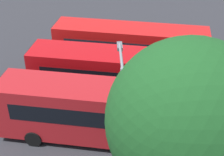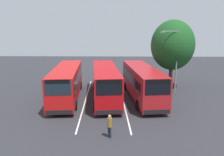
# 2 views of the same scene
# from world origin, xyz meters

# --- Properties ---
(ground_plane) EXTENTS (74.30, 74.30, 0.00)m
(ground_plane) POSITION_xyz_m (0.00, 0.00, 0.00)
(ground_plane) COLOR #2B2B30
(bus_far_left) EXTENTS (10.97, 3.44, 3.26)m
(bus_far_left) POSITION_xyz_m (-0.13, -3.87, 1.78)
(bus_far_left) COLOR red
(bus_far_left) RESTS_ON ground
(bus_center_left) EXTENTS (10.98, 3.60, 3.26)m
(bus_center_left) POSITION_xyz_m (-0.24, 0.08, 1.78)
(bus_center_left) COLOR #B70C11
(bus_center_left) RESTS_ON ground
(bus_center_right) EXTENTS (10.99, 3.64, 3.26)m
(bus_center_right) POSITION_xyz_m (-0.40, 3.91, 1.78)
(bus_center_right) COLOR #AD191E
(bus_center_right) RESTS_ON ground
(street_lamp) EXTENTS (0.85, 2.24, 6.98)m
(street_lamp) POSITION_xyz_m (-2.44, 7.71, 4.04)
(street_lamp) COLOR gray
(street_lamp) RESTS_ON ground
(depot_tree) EXTENTS (5.69, 5.12, 8.23)m
(depot_tree) POSITION_xyz_m (-4.82, 7.95, 5.24)
(depot_tree) COLOR #4C3823
(depot_tree) RESTS_ON ground
(lane_stripe_outer_left) EXTENTS (15.70, 0.95, 0.01)m
(lane_stripe_outer_left) POSITION_xyz_m (0.00, -1.92, 0.00)
(lane_stripe_outer_left) COLOR silver
(lane_stripe_outer_left) RESTS_ON ground
(lane_stripe_inner_left) EXTENTS (15.70, 0.95, 0.01)m
(lane_stripe_inner_left) POSITION_xyz_m (0.00, 1.92, 0.00)
(lane_stripe_inner_left) COLOR silver
(lane_stripe_inner_left) RESTS_ON ground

